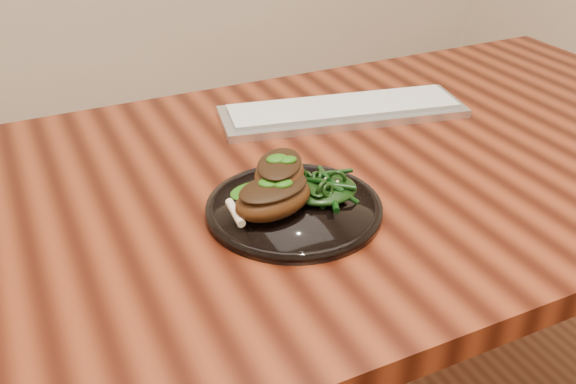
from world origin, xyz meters
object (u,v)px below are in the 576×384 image
object	(u,v)px
desk	(323,212)
keyboard	(343,110)
greens_heap	(323,185)
lamb_chop_front	(273,197)
plate	(294,208)

from	to	relation	value
desk	keyboard	world-z (taller)	keyboard
greens_heap	keyboard	size ratio (longest dim) A/B	0.21
lamb_chop_front	greens_heap	size ratio (longest dim) A/B	1.35
lamb_chop_front	greens_heap	distance (m)	0.09
desk	lamb_chop_front	distance (m)	0.21
plate	greens_heap	world-z (taller)	greens_heap
desk	plate	world-z (taller)	plate
desk	greens_heap	size ratio (longest dim) A/B	16.27
desk	lamb_chop_front	xyz separation A→B (m)	(-0.14, -0.11, 0.12)
plate	keyboard	world-z (taller)	keyboard
greens_heap	keyboard	bearing A→B (deg)	55.01
desk	keyboard	bearing A→B (deg)	52.03
lamb_chop_front	keyboard	xyz separation A→B (m)	(0.27, 0.27, -0.03)
desk	greens_heap	bearing A→B (deg)	-119.28
desk	greens_heap	distance (m)	0.16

